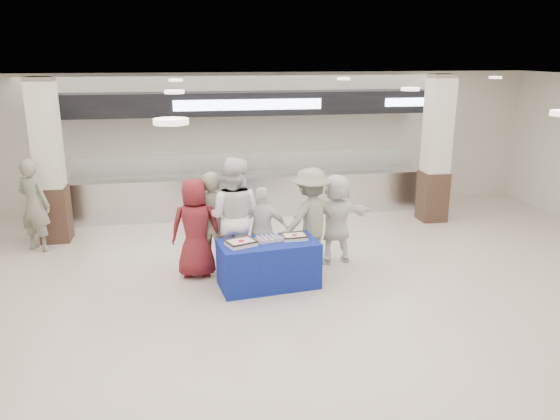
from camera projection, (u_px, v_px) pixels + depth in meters
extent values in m
plane|color=beige|center=(295.00, 320.00, 7.67)|extent=(14.00, 14.00, 0.00)
cube|color=silver|center=(248.00, 195.00, 12.65)|extent=(8.00, 0.80, 0.90)
cube|color=silver|center=(248.00, 175.00, 12.52)|extent=(8.00, 0.85, 0.04)
cube|color=white|center=(249.00, 164.00, 12.15)|extent=(7.60, 0.02, 0.50)
cube|color=black|center=(247.00, 103.00, 12.07)|extent=(8.40, 0.70, 0.50)
cube|color=white|center=(249.00, 105.00, 11.73)|extent=(3.20, 0.03, 0.22)
cube|color=white|center=(415.00, 102.00, 12.37)|extent=(1.40, 0.03, 0.18)
cube|color=#372319|center=(55.00, 214.00, 10.81)|extent=(0.55, 0.55, 1.10)
cube|color=beige|center=(45.00, 133.00, 10.37)|extent=(0.50, 0.50, 2.10)
cube|color=#372319|center=(432.00, 196.00, 12.16)|extent=(0.55, 0.55, 1.10)
cube|color=beige|center=(438.00, 124.00, 11.72)|extent=(0.50, 0.50, 2.10)
cube|color=navy|center=(268.00, 264.00, 8.71)|extent=(1.64, 0.97, 0.75)
cube|color=white|center=(241.00, 243.00, 8.45)|extent=(0.52, 0.47, 0.07)
cube|color=#4A2E15|center=(241.00, 240.00, 8.43)|extent=(0.52, 0.47, 0.02)
cylinder|color=red|center=(241.00, 241.00, 8.44)|extent=(0.12, 0.12, 0.01)
cube|color=white|center=(294.00, 237.00, 8.75)|extent=(0.40, 0.32, 0.06)
cube|color=#4A2E15|center=(294.00, 234.00, 8.73)|extent=(0.40, 0.32, 0.02)
cylinder|color=red|center=(294.00, 235.00, 8.74)|extent=(0.09, 0.09, 0.01)
cube|color=#A6A5AA|center=(269.00, 240.00, 8.66)|extent=(0.45, 0.38, 0.01)
imported|color=maroon|center=(196.00, 228.00, 9.00)|extent=(0.85, 0.59, 1.68)
imported|color=slate|center=(212.00, 222.00, 9.19)|extent=(0.70, 0.52, 1.75)
imported|color=white|center=(234.00, 217.00, 9.06)|extent=(1.18, 1.05, 2.01)
imported|color=white|center=(263.00, 230.00, 9.22)|extent=(0.93, 0.55, 1.48)
imported|color=slate|center=(311.00, 219.00, 9.32)|extent=(1.32, 1.08, 1.78)
imported|color=white|center=(336.00, 219.00, 9.62)|extent=(1.55, 0.69, 1.61)
imported|color=slate|center=(34.00, 205.00, 10.19)|extent=(0.77, 0.68, 1.77)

